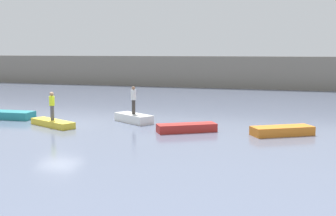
{
  "coord_description": "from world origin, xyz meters",
  "views": [
    {
      "loc": [
        14.51,
        -22.65,
        4.48
      ],
      "look_at": [
        5.8,
        3.9,
        0.79
      ],
      "focal_mm": 46.19,
      "sensor_mm": 36.0,
      "label": 1
    }
  ],
  "objects": [
    {
      "name": "embankment_wall",
      "position": [
        0.0,
        29.68,
        1.93
      ],
      "size": [
        80.0,
        1.2,
        3.87
      ],
      "primitive_type": "cube",
      "color": "gray",
      "rests_on": "ground_plane"
    },
    {
      "name": "rowboat_orange",
      "position": [
        13.23,
        0.92,
        0.24
      ],
      "size": [
        3.41,
        2.73,
        0.48
      ],
      "primitive_type": "cube",
      "rotation": [
        0.0,
        0.0,
        0.57
      ],
      "color": "orange",
      "rests_on": "ground_plane"
    },
    {
      "name": "rowboat_yellow",
      "position": [
        -0.04,
        -0.54,
        0.19
      ],
      "size": [
        3.51,
        2.27,
        0.38
      ],
      "primitive_type": "cube",
      "rotation": [
        0.0,
        0.0,
        -0.43
      ],
      "color": "gold",
      "rests_on": "ground_plane"
    },
    {
      "name": "person_hiviz_shirt",
      "position": [
        -0.04,
        -0.54,
        1.33
      ],
      "size": [
        0.32,
        0.32,
        1.7
      ],
      "color": "#4C4C56",
      "rests_on": "rowboat_yellow"
    },
    {
      "name": "rowboat_white",
      "position": [
        4.02,
        2.35,
        0.26
      ],
      "size": [
        2.97,
        2.39,
        0.53
      ],
      "primitive_type": "cube",
      "rotation": [
        0.0,
        0.0,
        -0.55
      ],
      "color": "white",
      "rests_on": "ground_plane"
    },
    {
      "name": "rowboat_teal",
      "position": [
        -4.65,
        1.07,
        0.26
      ],
      "size": [
        3.82,
        1.55,
        0.51
      ],
      "primitive_type": "cube",
      "rotation": [
        0.0,
        0.0,
        0.08
      ],
      "color": "teal",
      "rests_on": "ground_plane"
    },
    {
      "name": "person_white_shirt",
      "position": [
        4.02,
        2.35,
        1.51
      ],
      "size": [
        0.32,
        0.32,
        1.76
      ],
      "color": "#38332D",
      "rests_on": "rowboat_white"
    },
    {
      "name": "ground_plane",
      "position": [
        0.0,
        0.0,
        0.0
      ],
      "size": [
        120.0,
        120.0,
        0.0
      ],
      "primitive_type": "plane",
      "color": "slate"
    },
    {
      "name": "rowboat_red",
      "position": [
        8.09,
        0.25,
        0.23
      ],
      "size": [
        3.32,
        2.61,
        0.46
      ],
      "primitive_type": "cube",
      "rotation": [
        0.0,
        0.0,
        0.57
      ],
      "color": "red",
      "rests_on": "ground_plane"
    }
  ]
}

